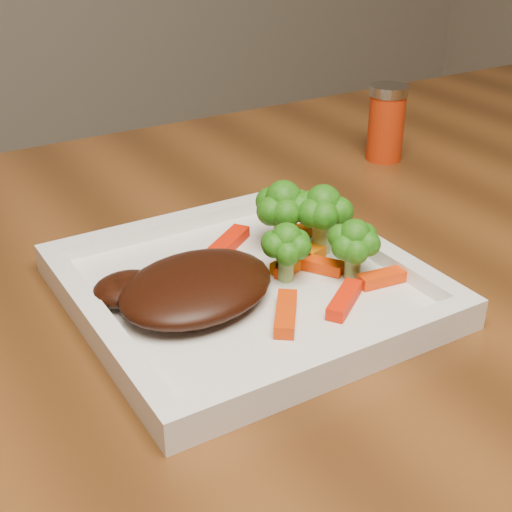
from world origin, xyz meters
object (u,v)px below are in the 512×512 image
dining_table (423,487)px  spice_shaker (386,123)px  plate (246,292)px  steak (196,287)px

dining_table → spice_shaker: 0.46m
dining_table → plate: bearing=-176.3°
plate → steak: (-0.05, -0.00, 0.02)m
dining_table → steak: bearing=-176.2°
dining_table → steak: steak is taller
plate → spice_shaker: size_ratio=2.93×
spice_shaker → dining_table: bearing=-104.1°
spice_shaker → steak: bearing=-150.8°
dining_table → plate: size_ratio=5.93×
plate → spice_shaker: (0.31, 0.20, 0.04)m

